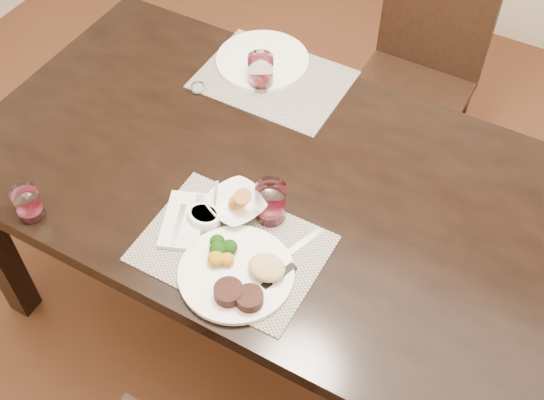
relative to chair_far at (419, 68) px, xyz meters
The scene contains 15 objects.
ground_plane 1.06m from the chair_far, 90.00° to the right, with size 4.50×4.50×0.00m, color #4B2918.
dining_table 0.95m from the chair_far, 90.00° to the right, with size 2.00×1.00×0.75m.
chair_far is the anchor object (origin of this frame).
placemat_near 1.24m from the chair_far, 93.93° to the right, with size 0.46×0.34×0.00m, color gray.
placemat_far 0.70m from the chair_far, 118.17° to the right, with size 0.46×0.34×0.00m, color gray.
dinner_plate 1.30m from the chair_far, 90.81° to the right, with size 0.29×0.29×0.05m.
napkin_fork 1.25m from the chair_far, 101.20° to the right, with size 0.17×0.21×0.02m.
steak_knife 1.23m from the chair_far, 86.85° to the right, with size 0.07×0.24×0.01m.
cracker_bowl 1.13m from the chair_far, 97.23° to the right, with size 0.19×0.19×0.07m.
sauce_ramekin 1.22m from the chair_far, 99.25° to the right, with size 0.09×0.14×0.07m.
wine_glass_near 1.11m from the chair_far, 92.58° to the right, with size 0.08×0.08×0.11m.
far_plate 0.70m from the chair_far, 126.29° to the right, with size 0.30×0.30×0.01m, color white.
wine_glass_far 0.77m from the chair_far, 117.85° to the right, with size 0.08×0.08×0.11m.
wine_glass_side 1.53m from the chair_far, 113.88° to the right, with size 0.07×0.07×0.10m.
salt_cellar 0.93m from the chair_far, 123.69° to the right, with size 0.04×0.04×0.02m.
Camera 1 is at (0.50, -1.11, 2.18)m, focal length 45.00 mm.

